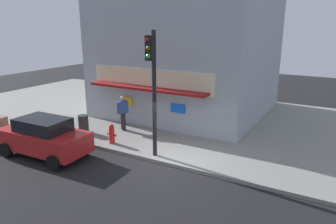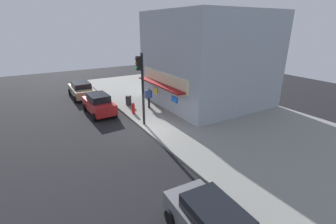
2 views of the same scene
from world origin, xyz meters
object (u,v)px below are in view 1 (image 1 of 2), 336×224
Objects in this scene: trash_can at (83,124)px; pedestrian at (123,111)px; traffic_light at (153,78)px; parked_car_red at (44,137)px; fire_hydrant at (112,134)px.

pedestrian is (1.55, 1.31, 0.57)m from trash_can.
traffic_light is 1.27× the size of parked_car_red.
pedestrian is at bearing 146.52° from traffic_light.
pedestrian reaches higher than trash_can.
traffic_light is at bearing 25.24° from parked_car_red.
trash_can is 2.87m from parked_car_red.
pedestrian is (-0.70, 1.80, 0.57)m from fire_hydrant.
fire_hydrant is at bearing -12.32° from trash_can.
traffic_light reaches higher than pedestrian.
traffic_light is 3.81m from fire_hydrant.
trash_can is at bearing 170.35° from traffic_light.
fire_hydrant is 2.94m from parked_car_red.
fire_hydrant is 0.51× the size of pedestrian.
traffic_light is 2.84× the size of pedestrian.
fire_hydrant is 2.31m from trash_can.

